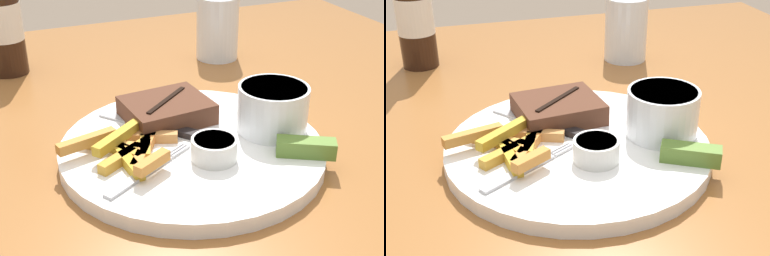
{
  "view_description": "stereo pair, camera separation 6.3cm",
  "coord_description": "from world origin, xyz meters",
  "views": [
    {
      "loc": [
        -0.22,
        -0.52,
        1.07
      ],
      "look_at": [
        0.0,
        0.0,
        0.78
      ],
      "focal_mm": 50.0,
      "sensor_mm": 36.0,
      "label": 1
    },
    {
      "loc": [
        -0.16,
        -0.54,
        1.07
      ],
      "look_at": [
        0.0,
        0.0,
        0.78
      ],
      "focal_mm": 50.0,
      "sensor_mm": 36.0,
      "label": 2
    }
  ],
  "objects": [
    {
      "name": "steak_portion",
      "position": [
        -0.01,
        0.07,
        0.77
      ],
      "size": [
        0.11,
        0.1,
        0.03
      ],
      "color": "#512D1E",
      "rests_on": "dinner_plate"
    },
    {
      "name": "beer_bottle",
      "position": [
        -0.17,
        0.37,
        0.83
      ],
      "size": [
        0.06,
        0.06,
        0.26
      ],
      "color": "black",
      "rests_on": "dining_table"
    },
    {
      "name": "pickle_spear",
      "position": [
        0.11,
        -0.08,
        0.77
      ],
      "size": [
        0.07,
        0.05,
        0.02
      ],
      "color": "#567A2D",
      "rests_on": "dinner_plate"
    },
    {
      "name": "dipping_sauce_cup",
      "position": [
        0.01,
        -0.04,
        0.77
      ],
      "size": [
        0.05,
        0.05,
        0.03
      ],
      "color": "silver",
      "rests_on": "dinner_plate"
    },
    {
      "name": "knife_utensil",
      "position": [
        -0.02,
        0.04,
        0.76
      ],
      "size": [
        0.12,
        0.14,
        0.01
      ],
      "rotation": [
        0.0,
        0.0,
        2.24
      ],
      "color": "#B7B7BC",
      "rests_on": "dinner_plate"
    },
    {
      "name": "fork_utensil",
      "position": [
        -0.07,
        -0.04,
        0.76
      ],
      "size": [
        0.12,
        0.08,
        0.0
      ],
      "rotation": [
        0.0,
        0.0,
        6.82
      ],
      "color": "#B7B7BC",
      "rests_on": "dinner_plate"
    },
    {
      "name": "dining_table",
      "position": [
        0.0,
        0.0,
        0.66
      ],
      "size": [
        1.19,
        1.19,
        0.74
      ],
      "color": "#935B2D",
      "rests_on": "ground_plane"
    },
    {
      "name": "fries_pile",
      "position": [
        -0.08,
        0.0,
        0.77
      ],
      "size": [
        0.15,
        0.12,
        0.02
      ],
      "color": "#C18042",
      "rests_on": "dinner_plate"
    },
    {
      "name": "drinking_glass",
      "position": [
        0.18,
        0.3,
        0.8
      ],
      "size": [
        0.07,
        0.07,
        0.11
      ],
      "color": "silver",
      "rests_on": "dining_table"
    },
    {
      "name": "dinner_plate",
      "position": [
        0.0,
        0.0,
        0.75
      ],
      "size": [
        0.32,
        0.32,
        0.02
      ],
      "color": "white",
      "rests_on": "dining_table"
    },
    {
      "name": "coleslaw_cup",
      "position": [
        0.11,
        -0.01,
        0.79
      ],
      "size": [
        0.09,
        0.09,
        0.06
      ],
      "color": "white",
      "rests_on": "dinner_plate"
    }
  ]
}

